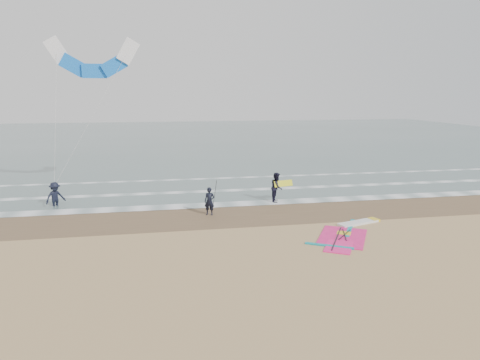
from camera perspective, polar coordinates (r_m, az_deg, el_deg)
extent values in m
plane|color=tan|center=(19.09, 5.20, -9.37)|extent=(120.00, 120.00, 0.00)
cube|color=#47605E|center=(65.70, -6.07, 5.53)|extent=(120.00, 80.00, 0.02)
cube|color=brown|center=(24.63, 1.47, -4.48)|extent=(120.00, 5.00, 0.01)
cube|color=white|center=(26.70, 0.51, -3.15)|extent=(120.00, 1.20, 0.02)
cube|color=white|center=(30.34, -0.84, -1.36)|extent=(120.00, 0.70, 0.02)
cube|color=white|center=(34.68, -2.07, 0.27)|extent=(120.00, 0.50, 0.01)
cube|color=white|center=(23.59, 15.48, -5.50)|extent=(2.45, 1.30, 0.11)
cube|color=yellow|center=(24.34, 17.37, -5.08)|extent=(0.58, 0.68, 0.12)
cube|color=#FF207D|center=(21.26, 13.50, -7.39)|extent=(3.34, 3.69, 0.04)
cube|color=#FF207D|center=(19.92, 13.04, -8.66)|extent=(1.85, 2.06, 0.04)
cube|color=#0C8C99|center=(22.71, 14.46, -6.20)|extent=(1.70, 2.74, 0.05)
cube|color=#0C8C99|center=(19.94, 11.81, -8.58)|extent=(2.00, 1.28, 0.05)
cube|color=yellow|center=(21.78, 13.69, -6.92)|extent=(0.86, 0.83, 0.05)
cylinder|color=black|center=(20.94, 12.75, -7.57)|extent=(1.76, 3.00, 0.06)
cylinder|color=black|center=(21.49, 13.77, -7.07)|extent=(1.18, 1.30, 0.04)
cylinder|color=black|center=(21.49, 13.77, -7.07)|extent=(0.57, 1.64, 0.04)
imported|color=black|center=(24.21, -4.09, -2.86)|extent=(0.67, 0.55, 1.59)
imported|color=black|center=(27.16, 4.92, -0.97)|extent=(1.00, 1.11, 1.88)
imported|color=black|center=(28.25, -23.46, -1.43)|extent=(1.37, 1.28, 1.86)
cylinder|color=black|center=(24.15, -3.40, -1.97)|extent=(0.17, 0.86, 1.82)
cube|color=yellow|center=(27.12, 5.80, -0.46)|extent=(1.30, 0.51, 0.39)
cube|color=white|center=(30.77, -23.26, 15.64)|extent=(1.57, 0.35, 1.81)
cube|color=blue|center=(30.52, -21.36, 14.06)|extent=(1.80, 0.39, 1.58)
cube|color=blue|center=(30.29, -18.87, 13.60)|extent=(1.55, 0.35, 0.92)
cube|color=blue|center=(30.16, -16.44, 14.40)|extent=(1.80, 0.39, 1.58)
cube|color=white|center=(30.15, -14.70, 16.28)|extent=(1.57, 0.35, 1.81)
cylinder|color=beige|center=(29.18, -23.38, 7.80)|extent=(0.12, 3.13, 8.23)
cylinder|color=beige|center=(28.77, -19.05, 8.07)|extent=(4.55, 3.13, 8.23)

